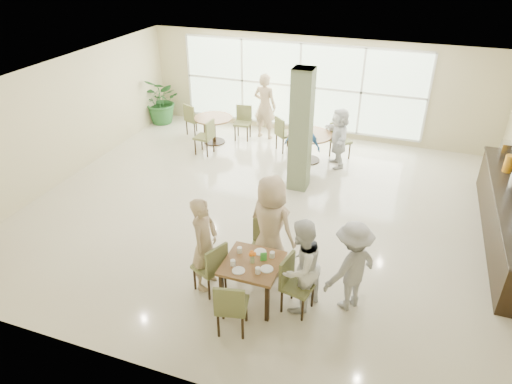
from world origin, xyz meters
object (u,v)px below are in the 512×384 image
(teen_right, at_px, (300,266))
(potted_plant, at_px, (162,101))
(adult_a, at_px, (302,147))
(teen_far, at_px, (271,225))
(teen_left, at_px, (205,244))
(teen_standing, at_px, (352,266))
(buffet_counter, at_px, (508,214))
(round_table_left, at_px, (214,123))
(adult_standing, at_px, (265,106))
(round_table_right, at_px, (309,140))
(main_table, at_px, (252,267))
(adult_b, at_px, (339,138))

(teen_right, bearing_deg, potted_plant, -115.46)
(adult_a, bearing_deg, teen_far, -75.36)
(teen_left, bearing_deg, teen_standing, -81.28)
(adult_a, bearing_deg, buffet_counter, -7.72)
(teen_far, bearing_deg, teen_standing, -177.64)
(round_table_left, bearing_deg, teen_left, -67.06)
(adult_standing, bearing_deg, round_table_right, 153.67)
(round_table_right, bearing_deg, adult_standing, 145.11)
(main_table, height_order, round_table_left, same)
(potted_plant, distance_m, teen_standing, 9.16)
(round_table_right, height_order, adult_b, adult_b)
(round_table_right, bearing_deg, adult_a, -88.52)
(round_table_left, bearing_deg, teen_right, -54.57)
(adult_a, relative_size, adult_standing, 0.82)
(round_table_left, height_order, potted_plant, potted_plant)
(potted_plant, bearing_deg, round_table_right, -12.97)
(teen_far, bearing_deg, adult_standing, -50.74)
(main_table, height_order, adult_b, adult_b)
(potted_plant, height_order, teen_far, teen_far)
(teen_far, relative_size, teen_standing, 1.18)
(teen_right, distance_m, adult_a, 4.55)
(round_table_left, height_order, round_table_right, same)
(round_table_right, height_order, teen_far, teen_far)
(round_table_right, relative_size, teen_left, 0.71)
(round_table_left, relative_size, teen_far, 0.59)
(buffet_counter, distance_m, potted_plant, 9.91)
(adult_b, bearing_deg, potted_plant, -125.39)
(main_table, bearing_deg, round_table_right, 94.23)
(main_table, bearing_deg, buffet_counter, 38.84)
(buffet_counter, height_order, teen_far, buffet_counter)
(teen_standing, height_order, adult_standing, adult_standing)
(buffet_counter, bearing_deg, teen_right, -136.11)
(adult_standing, bearing_deg, round_table_left, 42.72)
(adult_b, bearing_deg, adult_a, -63.58)
(potted_plant, relative_size, teen_far, 0.78)
(adult_b, bearing_deg, adult_standing, -139.70)
(main_table, relative_size, round_table_right, 0.75)
(teen_right, relative_size, adult_standing, 0.86)
(main_table, bearing_deg, teen_standing, 14.72)
(adult_standing, bearing_deg, potted_plant, 8.09)
(teen_left, bearing_deg, potted_plant, 36.08)
(teen_left, bearing_deg, round_table_left, 24.24)
(adult_a, bearing_deg, adult_b, 58.60)
(adult_b, bearing_deg, round_table_left, -118.62)
(teen_far, bearing_deg, teen_left, 60.09)
(main_table, bearing_deg, potted_plant, 129.24)
(potted_plant, bearing_deg, adult_a, -22.27)
(teen_standing, distance_m, adult_b, 5.10)
(round_table_right, distance_m, adult_standing, 1.97)
(adult_a, height_order, adult_standing, adult_standing)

